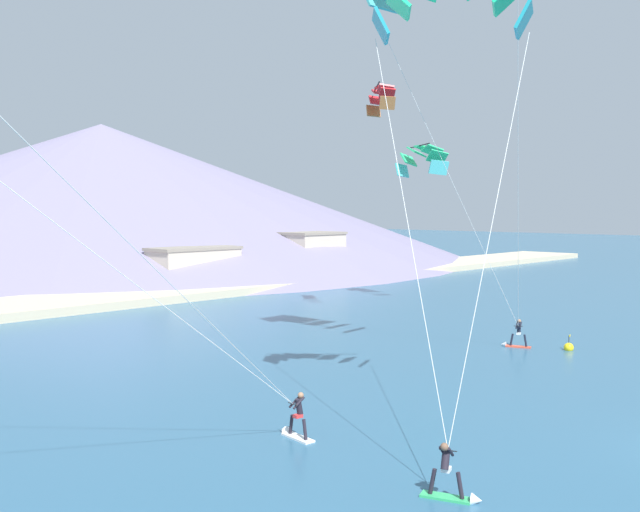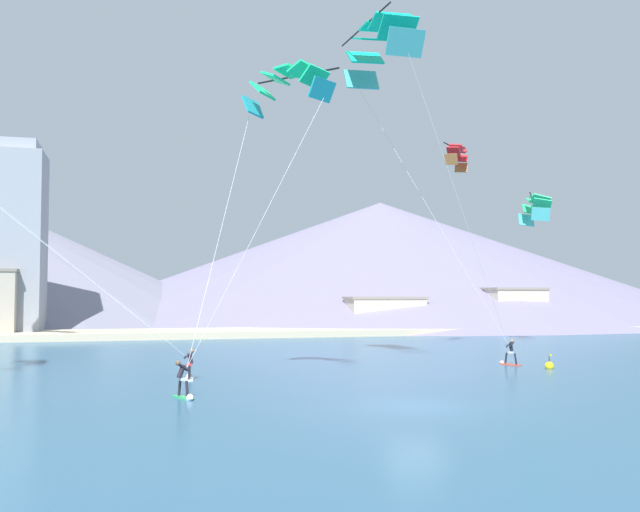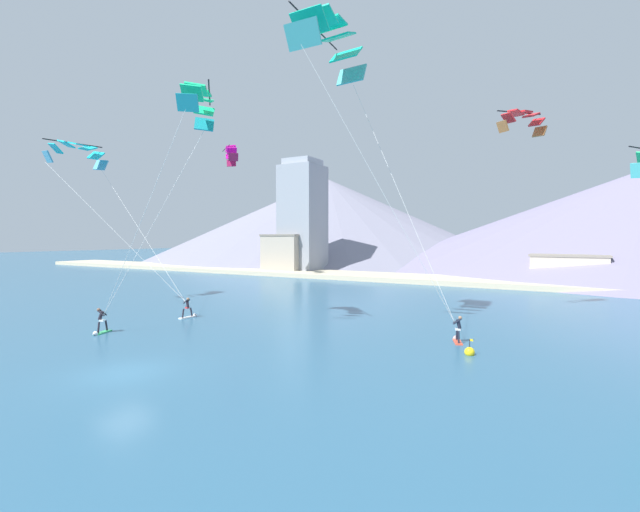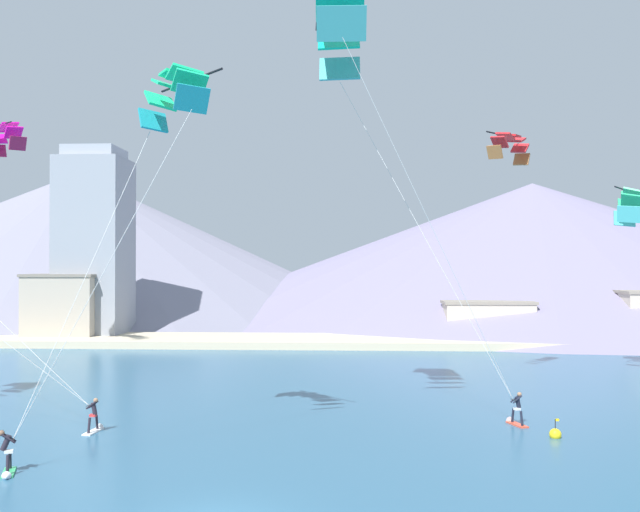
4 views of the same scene
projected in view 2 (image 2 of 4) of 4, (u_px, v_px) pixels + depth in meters
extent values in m
plane|color=#2D5B7A|center=(415.00, 407.00, 29.36)|extent=(400.00, 400.00, 0.00)
cube|color=#E54C33|center=(511.00, 365.00, 46.24)|extent=(0.91, 1.50, 0.07)
cylinder|color=black|center=(516.00, 359.00, 45.94)|extent=(0.19, 0.27, 0.72)
cylinder|color=black|center=(506.00, 358.00, 46.59)|extent=(0.19, 0.27, 0.72)
cube|color=white|center=(511.00, 352.00, 46.28)|extent=(0.36, 0.32, 0.12)
cylinder|color=black|center=(511.00, 347.00, 46.33)|extent=(0.38, 0.31, 0.61)
cylinder|color=black|center=(512.00, 345.00, 46.19)|extent=(0.52, 0.25, 0.40)
cylinder|color=black|center=(509.00, 345.00, 46.38)|extent=(0.52, 0.25, 0.40)
cylinder|color=black|center=(508.00, 345.00, 46.18)|extent=(0.21, 0.50, 0.03)
sphere|color=#9E7051|center=(512.00, 341.00, 46.40)|extent=(0.22, 0.22, 0.22)
cone|color=white|center=(500.00, 362.00, 46.96)|extent=(0.44, 0.40, 0.36)
cube|color=white|center=(189.00, 379.00, 38.44)|extent=(0.60, 1.48, 0.07)
cylinder|color=#231E28|center=(189.00, 373.00, 38.07)|extent=(0.15, 0.25, 0.72)
cylinder|color=#231E28|center=(190.00, 371.00, 38.85)|extent=(0.15, 0.25, 0.72)
cube|color=red|center=(189.00, 364.00, 38.48)|extent=(0.33, 0.26, 0.12)
cylinder|color=#231E28|center=(190.00, 358.00, 38.51)|extent=(0.35, 0.25, 0.61)
cylinder|color=#231E28|center=(188.00, 355.00, 38.39)|extent=(0.53, 0.14, 0.40)
cylinder|color=#231E28|center=(189.00, 355.00, 38.62)|extent=(0.53, 0.14, 0.40)
cylinder|color=black|center=(185.00, 356.00, 38.48)|extent=(0.09, 0.52, 0.03)
sphere|color=#9E7051|center=(192.00, 351.00, 38.54)|extent=(0.22, 0.22, 0.22)
cone|color=white|center=(190.00, 376.00, 39.31)|extent=(0.39, 0.34, 0.36)
cube|color=#33B266|center=(183.00, 397.00, 31.68)|extent=(0.91, 1.50, 0.07)
cylinder|color=#231E28|center=(180.00, 387.00, 32.02)|extent=(0.20, 0.28, 0.75)
cylinder|color=#231E28|center=(187.00, 389.00, 31.38)|extent=(0.20, 0.28, 0.75)
cube|color=white|center=(183.00, 379.00, 31.72)|extent=(0.38, 0.33, 0.12)
cylinder|color=#231E28|center=(181.00, 372.00, 31.68)|extent=(0.49, 0.36, 0.64)
cylinder|color=#231E28|center=(182.00, 367.00, 31.84)|extent=(0.54, 0.27, 0.41)
cylinder|color=#231E28|center=(184.00, 368.00, 31.65)|extent=(0.54, 0.27, 0.41)
cylinder|color=black|center=(187.00, 368.00, 31.85)|extent=(0.21, 0.50, 0.03)
sphere|color=brown|center=(178.00, 363.00, 31.61)|extent=(0.23, 0.23, 0.23)
cone|color=white|center=(191.00, 398.00, 30.97)|extent=(0.44, 0.41, 0.36)
cube|color=#40AAAA|center=(405.00, 42.00, 41.11)|extent=(2.31, 1.01, 1.52)
cube|color=#0CC798|center=(398.00, 28.00, 42.05)|extent=(2.33, 1.41, 1.23)
cube|color=#0CC798|center=(389.00, 22.00, 43.33)|extent=(2.34, 1.64, 0.78)
cube|color=#0CC798|center=(380.00, 27.00, 44.78)|extent=(2.34, 1.66, 0.23)
cube|color=#0CC798|center=(372.00, 39.00, 46.20)|extent=(2.34, 1.56, 0.78)
cube|color=#0CC798|center=(365.00, 58.00, 47.42)|extent=(2.33, 1.26, 1.23)
cube|color=#40AAAA|center=(361.00, 80.00, 48.27)|extent=(2.31, 0.86, 1.52)
cylinder|color=black|center=(364.00, 26.00, 44.48)|extent=(0.72, 7.64, 0.10)
cylinder|color=silver|center=(461.00, 208.00, 43.50)|extent=(8.57, 4.27, 17.16)
cylinder|color=silver|center=(433.00, 215.00, 47.35)|extent=(8.82, 3.84, 17.16)
cylinder|color=silver|center=(38.00, 239.00, 35.51)|extent=(14.78, 2.94, 12.16)
cylinder|color=silver|center=(45.00, 243.00, 38.18)|extent=(14.82, 2.67, 12.16)
cube|color=teal|center=(253.00, 107.00, 38.98)|extent=(1.35, 1.40, 1.12)
cube|color=#16D984|center=(263.00, 91.00, 38.71)|extent=(1.54, 1.59, 0.98)
cube|color=#16D984|center=(275.00, 78.00, 38.22)|extent=(1.67, 1.67, 0.71)
cube|color=#16D984|center=(289.00, 71.00, 37.58)|extent=(1.73, 1.65, 0.35)
cube|color=#16D984|center=(303.00, 71.00, 36.88)|extent=(1.73, 1.56, 0.71)
cube|color=#16D984|center=(315.00, 77.00, 36.20)|extent=(1.67, 1.36, 0.98)
cube|color=teal|center=(322.00, 90.00, 35.64)|extent=(1.54, 1.08, 1.12)
cylinder|color=black|center=(297.00, 76.00, 38.03)|extent=(3.63, 3.81, 0.10)
cylinder|color=silver|center=(221.00, 229.00, 35.43)|extent=(3.70, 5.80, 13.06)
cylinder|color=silver|center=(259.00, 226.00, 33.63)|extent=(6.72, 1.28, 13.06)
cube|color=#4CC8C7|center=(541.00, 214.00, 62.06)|extent=(1.48, 1.30, 1.27)
cube|color=#2BCD7B|center=(542.00, 205.00, 62.66)|extent=(1.61, 1.57, 1.22)
cube|color=#2BCD7B|center=(541.00, 199.00, 63.58)|extent=(1.73, 1.65, 0.97)
cube|color=#2BCD7B|center=(539.00, 198.00, 64.67)|extent=(1.79, 1.54, 0.56)
cube|color=#2BCD7B|center=(535.00, 202.00, 65.74)|extent=(1.80, 1.32, 0.97)
cube|color=#2BCD7B|center=(530.00, 210.00, 66.61)|extent=(1.76, 0.96, 1.22)
cube|color=#4CC8C7|center=(526.00, 220.00, 67.14)|extent=(1.66, 0.51, 1.27)
cylinder|color=black|center=(531.00, 196.00, 64.70)|extent=(2.91, 4.28, 0.10)
cube|color=#B06734|center=(451.00, 159.00, 57.75)|extent=(1.06, 1.11, 0.94)
cube|color=red|center=(453.00, 152.00, 58.21)|extent=(1.23, 1.30, 0.83)
cube|color=red|center=(456.00, 147.00, 58.88)|extent=(1.36, 1.38, 0.60)
cube|color=red|center=(458.00, 147.00, 59.68)|extent=(1.41, 1.37, 0.27)
cube|color=red|center=(460.00, 151.00, 60.47)|extent=(1.40, 1.31, 0.60)
cube|color=red|center=(461.00, 158.00, 61.15)|extent=(1.34, 1.15, 0.83)
cube|color=#B06734|center=(461.00, 168.00, 61.61)|extent=(1.20, 0.91, 0.94)
cylinder|color=black|center=(453.00, 147.00, 59.86)|extent=(3.07, 3.04, 0.10)
sphere|color=yellow|center=(549.00, 366.00, 44.09)|extent=(0.56, 0.56, 0.56)
cylinder|color=black|center=(549.00, 358.00, 44.11)|extent=(0.04, 0.04, 0.44)
cube|color=yellow|center=(550.00, 355.00, 44.15)|extent=(0.18, 0.01, 0.12)
cube|color=beige|center=(239.00, 333.00, 77.68)|extent=(180.00, 10.00, 0.70)
cube|color=beige|center=(385.00, 315.00, 86.79)|extent=(9.25, 4.31, 3.93)
cube|color=gray|center=(385.00, 298.00, 86.90)|extent=(9.62, 4.49, 0.30)
cube|color=beige|center=(513.00, 310.00, 91.66)|extent=(7.18, 5.51, 5.07)
cube|color=gray|center=(512.00, 289.00, 91.80)|extent=(7.46, 5.73, 0.30)
cube|color=gray|center=(9.00, 245.00, 75.96)|extent=(7.00, 7.00, 19.69)
cube|color=#979DA8|center=(12.00, 148.00, 76.50)|extent=(5.60, 5.60, 1.20)
cone|color=gray|center=(380.00, 260.00, 137.87)|extent=(120.95, 120.95, 22.22)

